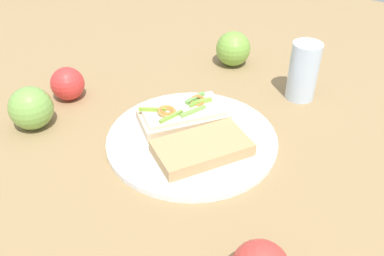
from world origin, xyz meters
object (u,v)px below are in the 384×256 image
Objects in this scene: apple_1 at (233,49)px; apple_3 at (68,84)px; drinking_glass at (303,71)px; sandwich at (183,115)px; bread_slice_side at (202,148)px; plate at (192,139)px; apple_0 at (31,108)px.

apple_3 is (0.21, 0.34, -0.01)m from apple_1.
sandwich is at bearing 57.85° from drinking_glass.
bread_slice_side is at bearing 178.46° from apple_3.
apple_0 is (0.28, 0.13, 0.04)m from plate.
bread_slice_side is 0.37m from apple_1.
plate is 0.31m from apple_3.
apple_0 is 0.55m from drinking_glass.
apple_0 reaches higher than apple_3.
bread_slice_side reaches higher than plate.
plate is at bearing 106.15° from apple_1.
apple_3 is (0.02, -0.11, -0.01)m from apple_0.
apple_3 is 0.57× the size of drinking_glass.
apple_1 is 0.40m from apple_3.
bread_slice_side is (-0.04, 0.03, 0.02)m from plate.
drinking_glass is at bearing 164.99° from apple_1.
drinking_glass is at bearing -111.85° from plate.
apple_0 reaches higher than plate.
apple_3 is at bearing 119.19° from bread_slice_side.
sandwich is at bearing 99.94° from apple_1.
bread_slice_side is 2.31× the size of apple_3.
apple_1 is at bearing -122.56° from apple_3.
apple_1 is at bearing -73.85° from plate.
sandwich is 0.10m from bread_slice_side.
plate is 0.06m from sandwich.
apple_0 reaches higher than sandwich.
drinking_glass is (-0.39, -0.39, 0.02)m from apple_0.
apple_0 is 0.67× the size of drinking_glass.
apple_0 is (0.32, 0.10, 0.02)m from bread_slice_side.
plate is 2.53× the size of drinking_glass.
apple_3 is (0.31, 0.02, 0.03)m from plate.
bread_slice_side is (-0.08, 0.06, -0.01)m from sandwich.
sandwich is (0.04, -0.03, 0.02)m from plate.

